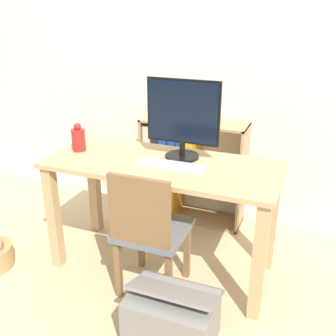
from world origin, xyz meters
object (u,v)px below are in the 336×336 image
monitor (183,116)px  chair (149,229)px  bookshelf (176,168)px  storage_box (172,317)px  keyboard (170,166)px  vase (79,139)px

monitor → chair: size_ratio=0.60×
monitor → bookshelf: (-0.25, 0.58, -0.61)m
monitor → bookshelf: 0.88m
chair → monitor: bearing=74.5°
storage_box → keyboard: bearing=112.1°
bookshelf → chair: bearing=-78.6°
bookshelf → storage_box: 1.40m
keyboard → chair: (-0.04, -0.23, -0.32)m
vase → storage_box: vase is taller
keyboard → bookshelf: bearing=107.8°
chair → storage_box: (0.26, -0.30, -0.30)m
vase → chair: bearing=-24.2°
chair → storage_box: 0.50m
chair → keyboard: bearing=71.6°
keyboard → chair: chair is taller
chair → bookshelf: (-0.20, 0.98, -0.03)m
chair → storage_box: size_ratio=1.79×
vase → chair: vase is taller
chair → bookshelf: size_ratio=0.99×
monitor → storage_box: size_ratio=1.07×
monitor → storage_box: 1.15m
monitor → storage_box: monitor is taller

